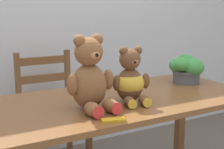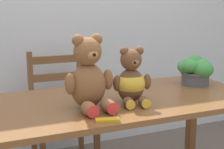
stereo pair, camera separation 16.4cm
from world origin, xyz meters
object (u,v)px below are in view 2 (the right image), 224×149
object	(u,v)px
teddy_bear_right	(132,80)
chocolate_bar	(108,120)
wooden_chair_behind	(61,113)
teddy_bear_left	(89,77)
potted_plant	(196,70)

from	to	relation	value
teddy_bear_right	chocolate_bar	distance (m)	0.34
wooden_chair_behind	chocolate_bar	size ratio (longest dim) A/B	8.62
teddy_bear_left	teddy_bear_right	bearing A→B (deg)	176.01
wooden_chair_behind	chocolate_bar	distance (m)	1.12
wooden_chair_behind	potted_plant	size ratio (longest dim) A/B	4.01
wooden_chair_behind	chocolate_bar	world-z (taller)	wooden_chair_behind
potted_plant	chocolate_bar	size ratio (longest dim) A/B	2.15
chocolate_bar	wooden_chair_behind	bearing A→B (deg)	88.09
wooden_chair_behind	chocolate_bar	bearing A→B (deg)	88.09
teddy_bear_right	potted_plant	size ratio (longest dim) A/B	1.29
wooden_chair_behind	teddy_bear_left	size ratio (longest dim) A/B	2.49
teddy_bear_left	potted_plant	world-z (taller)	teddy_bear_left
wooden_chair_behind	teddy_bear_left	xyz separation A→B (m)	(-0.05, -0.86, 0.47)
wooden_chair_behind	teddy_bear_right	bearing A→B (deg)	102.92
teddy_bear_left	teddy_bear_right	world-z (taller)	teddy_bear_left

